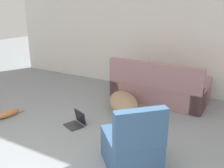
% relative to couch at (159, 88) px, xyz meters
% --- Properties ---
extents(wall_back, '(7.93, 0.06, 2.73)m').
position_rel_couch_xyz_m(wall_back, '(-0.38, 0.69, 1.10)').
color(wall_back, silver).
rests_on(wall_back, ground_plane).
extents(couch, '(1.88, 0.95, 0.85)m').
position_rel_couch_xyz_m(couch, '(0.00, 0.00, 0.00)').
color(couch, '#A3757A').
rests_on(couch, ground_plane).
extents(dog, '(1.06, 1.29, 0.30)m').
position_rel_couch_xyz_m(dog, '(-0.35, -0.85, -0.11)').
color(dog, '#A38460').
rests_on(dog, ground_plane).
extents(cat, '(0.19, 0.59, 0.12)m').
position_rel_couch_xyz_m(cat, '(-2.02, -2.06, -0.20)').
color(cat, '#BC7A47').
rests_on(cat, ground_plane).
extents(laptop_open, '(0.37, 0.36, 0.24)m').
position_rel_couch_xyz_m(laptop_open, '(-0.78, -1.69, -0.18)').
color(laptop_open, '#2D2D33').
rests_on(laptop_open, ground_plane).
extents(side_chair, '(0.90, 0.90, 0.87)m').
position_rel_couch_xyz_m(side_chair, '(0.46, -2.26, 0.02)').
color(side_chair, '#385B84').
rests_on(side_chair, ground_plane).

